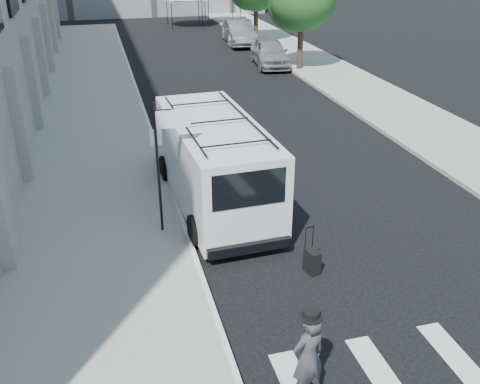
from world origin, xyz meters
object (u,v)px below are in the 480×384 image
businessman (308,357)px  suitcase (312,261)px  parked_car_b (240,33)px  briefcase (238,242)px  parked_car_a (270,53)px  cargo_van (213,161)px  parked_car_c (239,32)px

businessman → suitcase: (1.51, 3.52, -0.56)m
parked_car_b → businessman: bearing=-97.7°
businessman → briefcase: (0.09, 5.00, -0.70)m
businessman → parked_car_b: businessman is taller
briefcase → parked_car_b: parked_car_b is taller
parked_car_a → parked_car_b: 7.11m
briefcase → suitcase: suitcase is taller
parked_car_a → suitcase: bearing=-98.6°
parked_car_a → parked_car_b: parked_car_b is taller
cargo_van → parked_car_b: size_ratio=1.41×
suitcase → parked_car_b: size_ratio=0.23×
suitcase → parked_car_b: 28.80m
parked_car_b → parked_car_c: (0.18, 0.81, -0.06)m
businessman → suitcase: 3.87m
suitcase → cargo_van: size_ratio=0.16×
parked_car_a → parked_car_b: size_ratio=0.94×
parked_car_a → parked_car_c: bearing=95.3°
businessman → parked_car_b: 32.55m
parked_car_a → parked_car_c: size_ratio=0.89×
briefcase → suitcase: bearing=-74.0°
suitcase → parked_car_c: parked_car_c is taller
briefcase → parked_car_b: 27.68m
suitcase → parked_car_a: (5.71, 21.11, 0.49)m
briefcase → parked_car_c: parked_car_c is taller
businessman → parked_car_a: bearing=-120.7°
cargo_van → briefcase: bearing=-92.0°
cargo_van → parked_car_b: bearing=70.7°
cargo_van → parked_car_b: (7.16, 24.00, -0.50)m
suitcase → parked_car_b: bearing=66.9°
cargo_van → parked_car_a: bearing=64.3°
parked_car_b → briefcase: bearing=-99.8°
cargo_van → parked_car_c: size_ratio=1.33×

